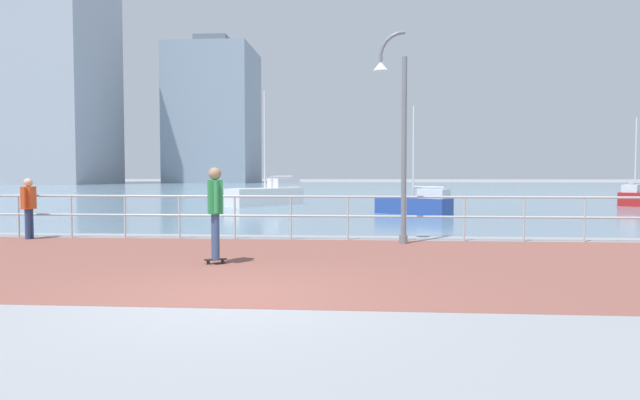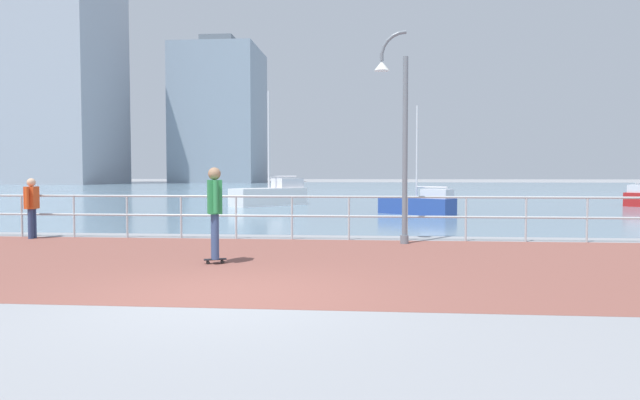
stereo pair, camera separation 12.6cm
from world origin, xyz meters
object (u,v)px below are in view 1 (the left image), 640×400
(bystander, at_px, (29,204))
(sailboat_navy, at_px, (415,204))
(skateboarder, at_px, (215,206))
(sailboat_yellow, at_px, (267,195))
(sailboat_gray, at_px, (634,197))
(lamppost, at_px, (397,127))

(bystander, bearing_deg, sailboat_navy, 41.43)
(bystander, distance_m, sailboat_navy, 13.84)
(skateboarder, relative_size, bystander, 1.15)
(sailboat_yellow, relative_size, sailboat_gray, 1.29)
(bystander, relative_size, sailboat_gray, 0.34)
(bystander, height_order, sailboat_navy, sailboat_navy)
(sailboat_gray, bearing_deg, sailboat_yellow, -175.31)
(sailboat_gray, bearing_deg, skateboarder, -129.77)
(skateboarder, bearing_deg, sailboat_navy, 69.36)
(lamppost, distance_m, skateboarder, 4.95)
(skateboarder, bearing_deg, lamppost, 43.10)
(skateboarder, distance_m, sailboat_yellow, 18.41)
(bystander, bearing_deg, sailboat_yellow, 76.92)
(lamppost, xyz_separation_m, sailboat_yellow, (-5.59, 15.09, -2.15))
(bystander, xyz_separation_m, sailboat_gray, (22.11, 16.37, -0.45))
(lamppost, xyz_separation_m, bystander, (-9.04, 0.25, -1.83))
(sailboat_yellow, bearing_deg, lamppost, -69.67)
(bystander, bearing_deg, lamppost, -1.60)
(skateboarder, height_order, sailboat_gray, sailboat_gray)
(sailboat_yellow, bearing_deg, sailboat_navy, -39.35)
(skateboarder, relative_size, sailboat_yellow, 0.30)
(skateboarder, height_order, bystander, skateboarder)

